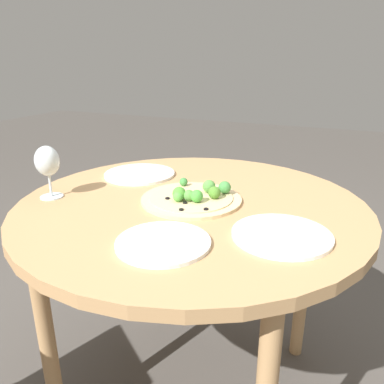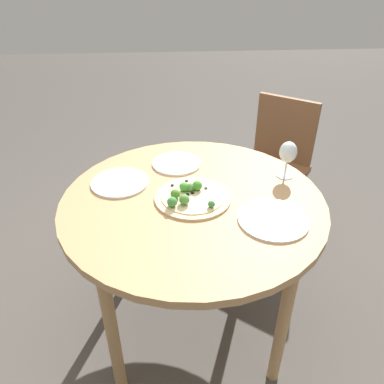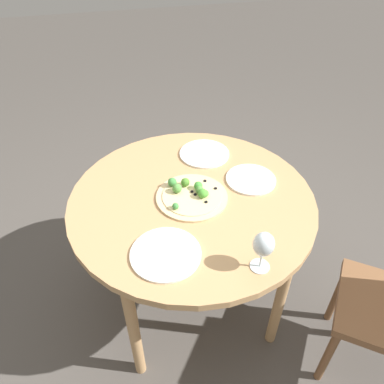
% 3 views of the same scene
% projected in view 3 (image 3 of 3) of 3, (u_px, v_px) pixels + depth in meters
% --- Properties ---
extents(ground_plane, '(12.00, 12.00, 0.00)m').
position_uv_depth(ground_plane, '(192.00, 297.00, 2.12)').
color(ground_plane, '#4C4742').
extents(dining_table, '(1.08, 1.08, 0.75)m').
position_uv_depth(dining_table, '(192.00, 210.00, 1.68)').
color(dining_table, tan).
rests_on(dining_table, ground_plane).
extents(pizza, '(0.31, 0.31, 0.06)m').
position_uv_depth(pizza, '(191.00, 194.00, 1.63)').
color(pizza, '#DBBC89').
rests_on(pizza, dining_table).
extents(wine_glass, '(0.08, 0.08, 0.17)m').
position_uv_depth(wine_glass, '(264.00, 245.00, 1.27)').
color(wine_glass, silver).
rests_on(wine_glass, dining_table).
extents(plate_near, '(0.23, 0.23, 0.01)m').
position_uv_depth(plate_near, '(251.00, 179.00, 1.72)').
color(plate_near, white).
rests_on(plate_near, dining_table).
extents(plate_far, '(0.25, 0.25, 0.01)m').
position_uv_depth(plate_far, '(204.00, 154.00, 1.88)').
color(plate_far, white).
rests_on(plate_far, dining_table).
extents(plate_side, '(0.27, 0.27, 0.01)m').
position_uv_depth(plate_side, '(166.00, 254.00, 1.39)').
color(plate_side, white).
rests_on(plate_side, dining_table).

